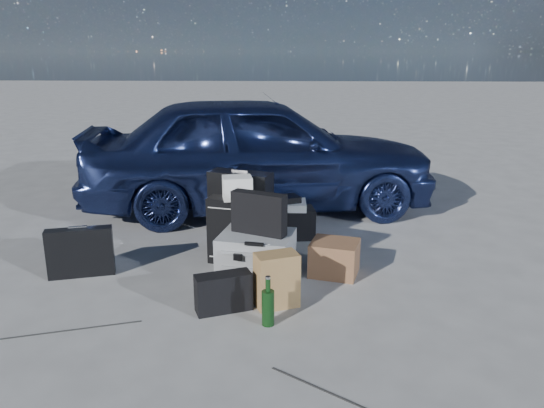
# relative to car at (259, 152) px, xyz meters

# --- Properties ---
(ground) EXTENTS (60.00, 60.00, 0.00)m
(ground) POSITION_rel_car_xyz_m (0.04, -2.48, -0.66)
(ground) COLOR #B0B0AB
(ground) RESTS_ON ground
(car) EXTENTS (4.08, 2.18, 1.32)m
(car) POSITION_rel_car_xyz_m (0.00, 0.00, 0.00)
(car) COLOR navy
(car) RESTS_ON ground
(pelican_case) EXTENTS (0.62, 0.54, 0.40)m
(pelican_case) POSITION_rel_car_xyz_m (0.11, -2.04, -0.46)
(pelican_case) COLOR #989A9C
(pelican_case) RESTS_ON ground
(laptop_bag) EXTENTS (0.44, 0.28, 0.32)m
(laptop_bag) POSITION_rel_car_xyz_m (0.13, -2.02, -0.10)
(laptop_bag) COLOR black
(laptop_bag) RESTS_ON pelican_case
(briefcase) EXTENTS (0.53, 0.25, 0.40)m
(briefcase) POSITION_rel_car_xyz_m (-1.31, -1.97, -0.46)
(briefcase) COLOR black
(briefcase) RESTS_ON ground
(suitcase_left) EXTENTS (0.60, 0.39, 0.73)m
(suitcase_left) POSITION_rel_car_xyz_m (-0.08, -1.34, -0.30)
(suitcase_left) COLOR black
(suitcase_left) RESTS_ON ground
(suitcase_right) EXTENTS (0.51, 0.29, 0.57)m
(suitcase_right) POSITION_rel_car_xyz_m (-0.08, -1.65, -0.37)
(suitcase_right) COLOR black
(suitcase_right) RESTS_ON ground
(white_carton) EXTENTS (0.27, 0.23, 0.19)m
(white_carton) POSITION_rel_car_xyz_m (-0.07, -1.66, 0.01)
(white_carton) COLOR white
(white_carton) RESTS_ON suitcase_right
(duffel_bag) EXTENTS (0.63, 0.34, 0.30)m
(duffel_bag) POSITION_rel_car_xyz_m (0.30, -1.00, -0.51)
(duffel_bag) COLOR black
(duffel_bag) RESTS_ON ground
(flat_box_white) EXTENTS (0.41, 0.31, 0.07)m
(flat_box_white) POSITION_rel_car_xyz_m (0.31, -1.00, -0.33)
(flat_box_white) COLOR white
(flat_box_white) RESTS_ON duffel_bag
(flat_box_black) EXTENTS (0.32, 0.28, 0.06)m
(flat_box_black) POSITION_rel_car_xyz_m (0.32, -1.02, -0.26)
(flat_box_black) COLOR black
(flat_box_black) RESTS_ON flat_box_white
(kraft_bag) EXTENTS (0.34, 0.28, 0.39)m
(kraft_bag) POSITION_rel_car_xyz_m (0.28, -2.44, -0.46)
(kraft_bag) COLOR #A06A45
(kraft_bag) RESTS_ON ground
(cardboard_box) EXTENTS (0.44, 0.41, 0.28)m
(cardboard_box) POSITION_rel_car_xyz_m (0.73, -1.86, -0.52)
(cardboard_box) COLOR brown
(cardboard_box) RESTS_ON ground
(messenger_bag) EXTENTS (0.42, 0.28, 0.27)m
(messenger_bag) POSITION_rel_car_xyz_m (-0.09, -2.52, -0.52)
(messenger_bag) COLOR black
(messenger_bag) RESTS_ON ground
(green_bottle) EXTENTS (0.11, 0.11, 0.33)m
(green_bottle) POSITION_rel_car_xyz_m (0.24, -2.72, -0.49)
(green_bottle) COLOR black
(green_bottle) RESTS_ON ground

